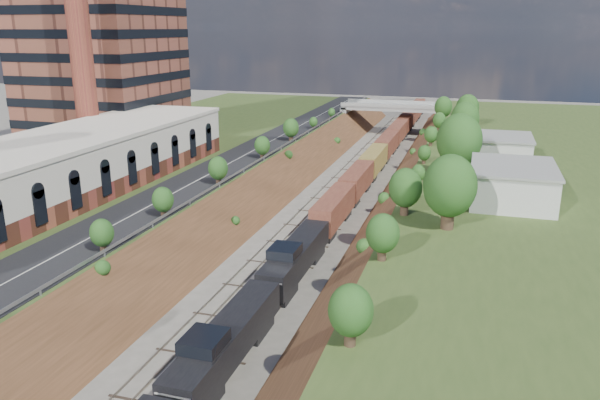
{
  "coord_description": "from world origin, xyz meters",
  "views": [
    {
      "loc": [
        18.98,
        -17.28,
        24.41
      ],
      "look_at": [
        0.93,
        42.19,
        6.0
      ],
      "focal_mm": 35.0,
      "sensor_mm": 36.0,
      "label": 1
    }
  ],
  "objects": [
    {
      "name": "white_building_near",
      "position": [
        23.5,
        52.0,
        7.0
      ],
      "size": [
        9.0,
        12.0,
        4.0
      ],
      "primitive_type": "cube",
      "color": "silver",
      "rests_on": "platform_right"
    },
    {
      "name": "smokestack",
      "position": [
        -36.0,
        56.0,
        25.0
      ],
      "size": [
        3.2,
        3.2,
        40.0
      ],
      "primitive_type": "cylinder",
      "color": "brown",
      "rests_on": "platform_left"
    },
    {
      "name": "freight_train",
      "position": [
        2.6,
        80.24,
        2.43
      ],
      "size": [
        2.72,
        168.56,
        4.55
      ],
      "color": "black",
      "rests_on": "ground"
    },
    {
      "name": "overpass",
      "position": [
        0.0,
        122.0,
        4.92
      ],
      "size": [
        24.5,
        8.3,
        7.4
      ],
      "color": "gray",
      "rests_on": "ground"
    },
    {
      "name": "road",
      "position": [
        -15.5,
        60.0,
        5.05
      ],
      "size": [
        8.0,
        180.0,
        0.1
      ],
      "primitive_type": "cube",
      "color": "black",
      "rests_on": "platform_left"
    },
    {
      "name": "embankment_left",
      "position": [
        -11.0,
        60.0,
        0.0
      ],
      "size": [
        10.0,
        180.0,
        10.0
      ],
      "primitive_type": "cube",
      "rotation": [
        0.0,
        0.79,
        0.0
      ],
      "color": "brown",
      "rests_on": "ground"
    },
    {
      "name": "rail_right_track",
      "position": [
        2.6,
        60.0,
        0.09
      ],
      "size": [
        1.58,
        180.0,
        0.18
      ],
      "primitive_type": "cube",
      "color": "gray",
      "rests_on": "ground"
    },
    {
      "name": "embankment_right",
      "position": [
        11.0,
        60.0,
        0.0
      ],
      "size": [
        10.0,
        180.0,
        10.0
      ],
      "primitive_type": "cube",
      "rotation": [
        0.0,
        0.79,
        0.0
      ],
      "color": "brown",
      "rests_on": "ground"
    },
    {
      "name": "rail_left_track",
      "position": [
        -2.6,
        60.0,
        0.09
      ],
      "size": [
        1.58,
        180.0,
        0.18
      ],
      "primitive_type": "cube",
      "color": "gray",
      "rests_on": "ground"
    },
    {
      "name": "tree_left_crest",
      "position": [
        -11.8,
        20.0,
        7.04
      ],
      "size": [
        2.45,
        2.45,
        3.55
      ],
      "color": "#473323",
      "rests_on": "platform_left"
    },
    {
      "name": "platform_right",
      "position": [
        33.0,
        60.0,
        2.5
      ],
      "size": [
        44.0,
        180.0,
        5.0
      ],
      "primitive_type": "cube",
      "color": "#3B5121",
      "rests_on": "ground"
    },
    {
      "name": "white_building_far",
      "position": [
        23.0,
        74.0,
        6.8
      ],
      "size": [
        8.0,
        10.0,
        3.6
      ],
      "primitive_type": "cube",
      "color": "silver",
      "rests_on": "platform_right"
    },
    {
      "name": "tree_right_large",
      "position": [
        17.0,
        40.0,
        9.38
      ],
      "size": [
        5.25,
        5.25,
        7.61
      ],
      "color": "#473323",
      "rests_on": "platform_right"
    },
    {
      "name": "platform_left",
      "position": [
        -33.0,
        60.0,
        2.5
      ],
      "size": [
        44.0,
        180.0,
        5.0
      ],
      "primitive_type": "cube",
      "color": "#3B5121",
      "rests_on": "ground"
    },
    {
      "name": "commercial_building",
      "position": [
        -28.0,
        38.0,
        8.51
      ],
      "size": [
        14.3,
        62.3,
        7.0
      ],
      "color": "brown",
      "rests_on": "platform_left"
    },
    {
      "name": "guardrail",
      "position": [
        -11.4,
        59.8,
        5.55
      ],
      "size": [
        0.1,
        171.0,
        0.7
      ],
      "color": "#99999E",
      "rests_on": "platform_left"
    }
  ]
}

